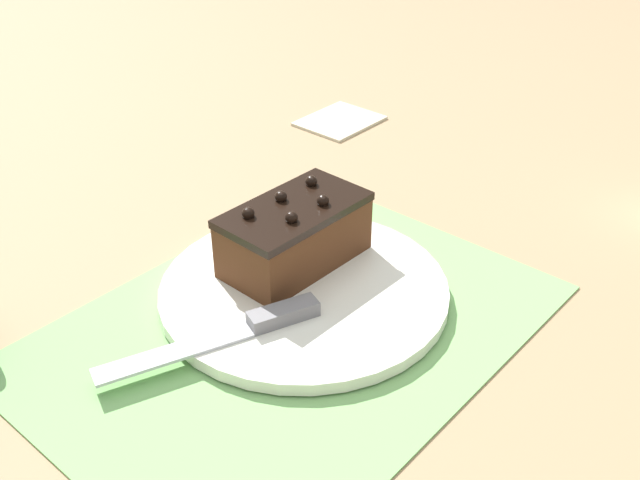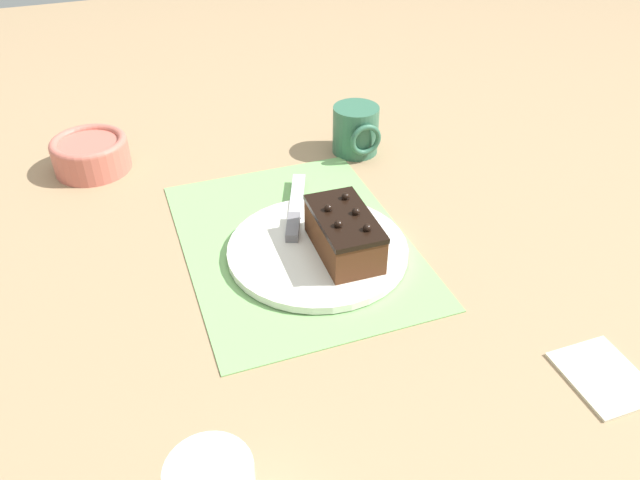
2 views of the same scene
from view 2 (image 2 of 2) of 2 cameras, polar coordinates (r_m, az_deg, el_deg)
name	(u,v)px [view 2 (image 2 of 2)]	position (r m, az deg, el deg)	size (l,w,h in m)	color
ground_plane	(295,243)	(0.98, -2.26, -0.24)	(3.00, 3.00, 0.00)	#9E7F5B
placemat_woven	(295,242)	(0.98, -2.26, -0.15)	(0.46, 0.34, 0.00)	#7AB266
cake_plate	(318,250)	(0.95, -0.21, -0.89)	(0.27, 0.27, 0.01)	white
chocolate_cake	(344,233)	(0.92, 2.22, 0.61)	(0.15, 0.08, 0.07)	#512D19
serving_knife	(295,216)	(1.00, -2.33, 2.23)	(0.19, 0.09, 0.01)	slate
small_bowl	(91,153)	(1.23, -20.24, 7.47)	(0.14, 0.14, 0.06)	#C66656
coffee_mug	(356,130)	(1.21, 3.31, 10.00)	(0.10, 0.09, 0.09)	#33664C
folded_napkin	(604,375)	(0.85, 24.54, -11.18)	(0.11, 0.09, 0.01)	beige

